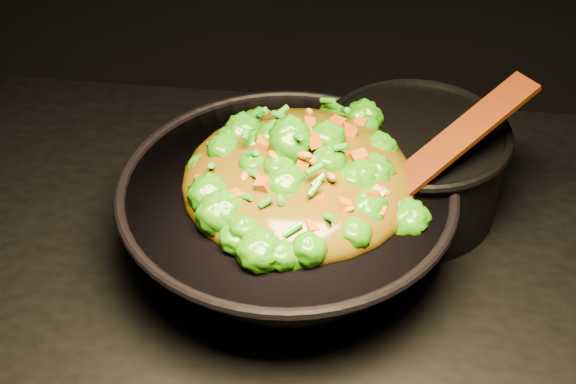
# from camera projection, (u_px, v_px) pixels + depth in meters

# --- Properties ---
(wok) EXTENTS (0.44, 0.44, 0.11)m
(wok) POSITION_uv_depth(u_px,v_px,m) (287.00, 222.00, 0.94)
(wok) COLOR black
(wok) RESTS_ON stovetop
(stir_fry) EXTENTS (0.31, 0.31, 0.09)m
(stir_fry) POSITION_uv_depth(u_px,v_px,m) (299.00, 152.00, 0.88)
(stir_fry) COLOR #267808
(stir_fry) RESTS_ON wok
(spatula) EXTENTS (0.20, 0.18, 0.10)m
(spatula) POSITION_uv_depth(u_px,v_px,m) (447.00, 147.00, 0.89)
(spatula) COLOR #381307
(spatula) RESTS_ON wok
(back_pot) EXTENTS (0.23, 0.23, 0.12)m
(back_pot) POSITION_uv_depth(u_px,v_px,m) (413.00, 168.00, 1.00)
(back_pot) COLOR black
(back_pot) RESTS_ON stovetop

